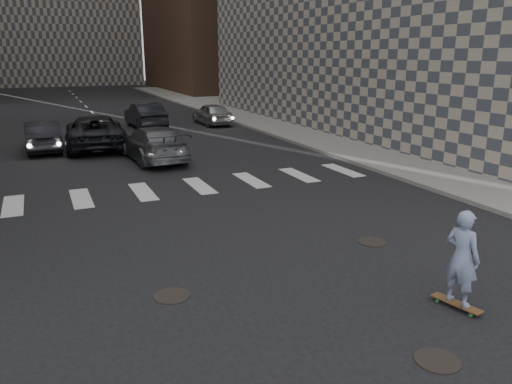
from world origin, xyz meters
TOP-DOWN VIEW (x-y plane):
  - ground at (0.00, 0.00)m, footprint 160.00×160.00m
  - sidewalk_right at (14.50, 20.00)m, footprint 13.00×80.00m
  - manhole_a at (1.20, -2.50)m, footprint 0.70×0.70m
  - manhole_b at (-2.00, 1.20)m, footprint 0.70×0.70m
  - manhole_c at (3.30, 2.00)m, footprint 0.70×0.70m
  - skateboarder at (2.72, -1.35)m, footprint 0.57×0.98m
  - traffic_car_a at (-3.87, 18.29)m, footprint 1.57×4.38m
  - traffic_car_b at (0.50, 14.00)m, footprint 2.44×5.27m
  - traffic_car_c at (-1.50, 18.00)m, footprint 3.12×6.02m
  - traffic_car_d at (6.50, 23.77)m, footprint 1.76×4.16m
  - traffic_car_e at (2.18, 24.00)m, footprint 1.88×4.80m

SIDE VIEW (x-z plane):
  - ground at x=0.00m, z-range 0.00..0.00m
  - manhole_a at x=1.20m, z-range 0.00..0.02m
  - manhole_b at x=-2.00m, z-range 0.00..0.02m
  - manhole_c at x=3.30m, z-range 0.00..0.02m
  - sidewalk_right at x=14.50m, z-range 0.00..0.15m
  - traffic_car_d at x=6.50m, z-range 0.00..1.41m
  - traffic_car_a at x=-3.87m, z-range 0.00..1.44m
  - traffic_car_b at x=0.50m, z-range 0.00..1.49m
  - traffic_car_e at x=2.18m, z-range 0.00..1.55m
  - traffic_car_c at x=-1.50m, z-range 0.00..1.62m
  - skateboarder at x=2.72m, z-range 0.05..1.94m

